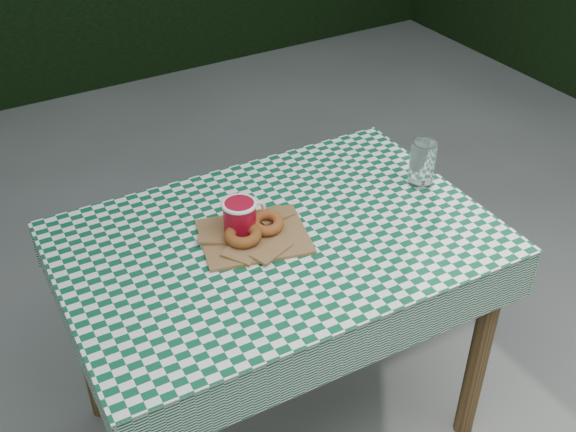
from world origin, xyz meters
The scene contains 7 objects.
table centered at (0.09, 0.07, 0.38)m, with size 1.13×0.76×0.75m, color #51301B.
tablecloth centered at (0.09, 0.07, 0.75)m, with size 1.15×0.78×0.01m, color #0B492B.
paper_bag centered at (0.03, 0.10, 0.76)m, with size 0.28×0.22×0.01m, color #8E613E.
bagel_front centered at (0.00, 0.09, 0.79)m, with size 0.10×0.10×0.03m, color brown.
bagel_back centered at (0.08, 0.10, 0.79)m, with size 0.09×0.09×0.03m, color #9F5721.
coffee_mug centered at (0.01, 0.13, 0.81)m, with size 0.18×0.18×0.10m, color maroon, non-canonical shape.
drinking_glass centered at (0.59, 0.09, 0.82)m, with size 0.08×0.08×0.14m, color white.
Camera 1 is at (-0.63, -1.23, 1.88)m, focal length 43.33 mm.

